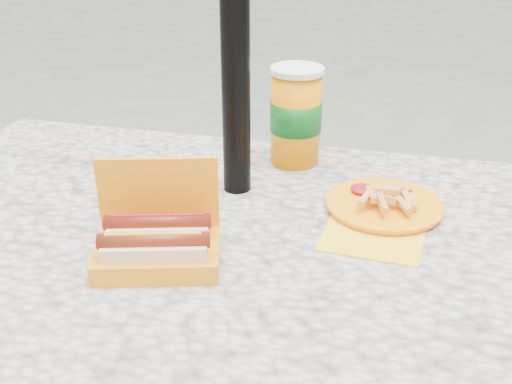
# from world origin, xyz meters

# --- Properties ---
(picnic_table) EXTENTS (1.20, 0.80, 0.75)m
(picnic_table) POSITION_xyz_m (0.00, 0.00, 0.64)
(picnic_table) COLOR beige
(picnic_table) RESTS_ON ground
(hotdog_box) EXTENTS (0.21, 0.17, 0.15)m
(hotdog_box) POSITION_xyz_m (-0.05, -0.11, 0.78)
(hotdog_box) COLOR orange
(hotdog_box) RESTS_ON picnic_table
(fries_plate) EXTENTS (0.20, 0.28, 0.04)m
(fries_plate) POSITION_xyz_m (0.27, 0.13, 0.76)
(fries_plate) COLOR yellow
(fries_plate) RESTS_ON picnic_table
(soda_cup) EXTENTS (0.10, 0.10, 0.19)m
(soda_cup) POSITION_xyz_m (0.08, 0.31, 0.85)
(soda_cup) COLOR orange
(soda_cup) RESTS_ON picnic_table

